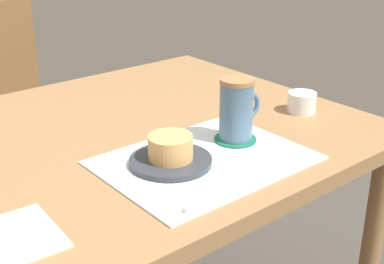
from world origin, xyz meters
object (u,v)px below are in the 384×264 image
at_px(wooden_chair, 4,132).
at_px(sugar_bowl, 302,102).
at_px(dining_table, 118,167).
at_px(pastry_plate, 170,161).
at_px(coffee_mug, 237,109).
at_px(pastry, 169,148).

relative_size(wooden_chair, sugar_bowl, 13.21).
xyz_separation_m(dining_table, pastry_plate, (-0.00, -0.20, 0.09)).
height_order(coffee_mug, sugar_bowl, coffee_mug).
bearing_deg(dining_table, pastry, -90.69).
relative_size(wooden_chair, pastry, 10.51).
height_order(wooden_chair, pastry, wooden_chair).
relative_size(dining_table, pastry_plate, 6.79).
xyz_separation_m(dining_table, wooden_chair, (0.01, 0.75, -0.16)).
xyz_separation_m(coffee_mug, sugar_bowl, (0.25, 0.03, -0.05)).
bearing_deg(coffee_mug, pastry, -179.38).
bearing_deg(wooden_chair, dining_table, 88.36).
xyz_separation_m(pastry_plate, pastry, (0.00, 0.00, 0.03)).
bearing_deg(coffee_mug, pastry_plate, -179.38).
xyz_separation_m(dining_table, coffee_mug, (0.18, -0.20, 0.16)).
xyz_separation_m(wooden_chair, pastry_plate, (-0.01, -0.96, 0.25)).
bearing_deg(wooden_chair, sugar_bowl, 113.52).
distance_m(pastry, coffee_mug, 0.19).
height_order(pastry_plate, sugar_bowl, sugar_bowl).
xyz_separation_m(pastry_plate, coffee_mug, (0.18, 0.00, 0.07)).
xyz_separation_m(pastry, sugar_bowl, (0.43, 0.03, -0.01)).
relative_size(wooden_chair, coffee_mug, 6.91).
bearing_deg(pastry_plate, pastry, 0.00).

